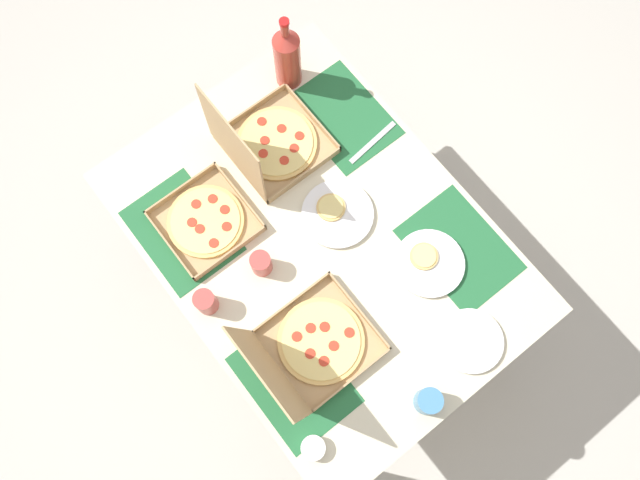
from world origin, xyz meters
name	(u,v)px	position (x,y,z in m)	size (l,w,h in m)	color
ground_plane	(320,289)	(0.00, 0.00, 0.00)	(6.00, 6.00, 0.00)	beige
dining_table	(320,250)	(0.00, 0.00, 0.63)	(1.33, 0.97, 0.75)	#3F3328
placemat_near_left	(459,249)	(-0.30, -0.33, 0.75)	(0.36, 0.26, 0.00)	#236638
placemat_near_right	(343,117)	(0.30, -0.33, 0.75)	(0.36, 0.26, 0.00)	#236638
placemat_far_left	(294,380)	(-0.30, 0.33, 0.75)	(0.36, 0.26, 0.00)	#236638
placemat_far_right	(182,231)	(0.30, 0.33, 0.75)	(0.36, 0.26, 0.00)	#236638
pizza_box_center	(268,144)	(0.35, -0.06, 0.80)	(0.31, 0.31, 0.34)	tan
pizza_box_corner_right	(310,347)	(-0.26, 0.24, 0.80)	(0.30, 0.36, 0.34)	tan
pizza_box_edge_far	(206,221)	(0.28, 0.25, 0.76)	(0.28, 0.28, 0.04)	tan
plate_near_right	(429,263)	(-0.27, -0.22, 0.76)	(0.22, 0.22, 0.03)	white
plate_far_right	(337,213)	(0.04, -0.10, 0.76)	(0.24, 0.24, 0.03)	white
plate_far_left	(471,341)	(-0.54, -0.16, 0.75)	(0.20, 0.20, 0.02)	white
soda_bottle	(287,57)	(0.53, -0.28, 0.88)	(0.09, 0.09, 0.32)	#B2382D
cup_dark	(261,263)	(0.04, 0.20, 0.79)	(0.07, 0.07, 0.09)	#BF4742
cup_spare	(428,401)	(-0.59, 0.06, 0.79)	(0.08, 0.08, 0.09)	teal
cup_clear_right	(206,302)	(0.05, 0.41, 0.80)	(0.07, 0.07, 0.10)	#BF4742
condiment_bowl	(313,448)	(-0.49, 0.41, 0.76)	(0.07, 0.07, 0.04)	white
knife_by_near_right	(373,142)	(0.16, -0.35, 0.75)	(0.21, 0.02, 0.01)	#B7B7BC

